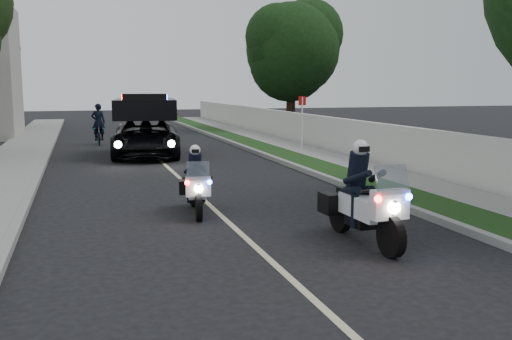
# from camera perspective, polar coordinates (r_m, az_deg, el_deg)

# --- Properties ---
(ground) EXTENTS (120.00, 120.00, 0.00)m
(ground) POSITION_cam_1_polar(r_m,az_deg,el_deg) (9.18, 1.86, -9.31)
(ground) COLOR black
(ground) RESTS_ON ground
(curb_right) EXTENTS (0.20, 60.00, 0.15)m
(curb_right) POSITION_cam_1_polar(r_m,az_deg,el_deg) (19.74, 3.76, 0.42)
(curb_right) COLOR gray
(curb_right) RESTS_ON ground
(grass_verge) EXTENTS (1.20, 60.00, 0.16)m
(grass_verge) POSITION_cam_1_polar(r_m,az_deg,el_deg) (19.99, 5.64, 0.51)
(grass_verge) COLOR #193814
(grass_verge) RESTS_ON ground
(sidewalk_right) EXTENTS (1.40, 60.00, 0.16)m
(sidewalk_right) POSITION_cam_1_polar(r_m,az_deg,el_deg) (20.52, 8.99, 0.65)
(sidewalk_right) COLOR gray
(sidewalk_right) RESTS_ON ground
(property_wall) EXTENTS (0.22, 60.00, 1.50)m
(property_wall) POSITION_cam_1_polar(r_m,az_deg,el_deg) (20.90, 11.50, 2.58)
(property_wall) COLOR beige
(property_wall) RESTS_ON ground
(curb_left) EXTENTS (0.20, 60.00, 0.15)m
(curb_left) POSITION_cam_1_polar(r_m,az_deg,el_deg) (18.52, -20.70, -0.62)
(curb_left) COLOR gray
(curb_left) RESTS_ON ground
(lane_marking) EXTENTS (0.12, 50.00, 0.01)m
(lane_marking) POSITION_cam_1_polar(r_m,az_deg,el_deg) (18.70, -8.07, -0.30)
(lane_marking) COLOR #BFB78C
(lane_marking) RESTS_ON ground
(police_moto_left) EXTENTS (0.84, 1.84, 1.51)m
(police_moto_left) POSITION_cam_1_polar(r_m,az_deg,el_deg) (12.81, -5.90, -4.26)
(police_moto_left) COLOR silver
(police_moto_left) RESTS_ON ground
(police_moto_right) EXTENTS (0.83, 2.20, 1.85)m
(police_moto_right) POSITION_cam_1_polar(r_m,az_deg,el_deg) (10.55, 10.44, -7.10)
(police_moto_right) COLOR silver
(police_moto_right) RESTS_ON ground
(police_suv) EXTENTS (3.17, 5.74, 2.66)m
(police_suv) POSITION_cam_1_polar(r_m,az_deg,el_deg) (23.37, -10.74, 1.34)
(police_suv) COLOR black
(police_suv) RESTS_ON ground
(bicycle) EXTENTS (0.57, 1.58, 0.82)m
(bicycle) POSITION_cam_1_polar(r_m,az_deg,el_deg) (28.52, -15.21, 2.43)
(bicycle) COLOR black
(bicycle) RESTS_ON ground
(cyclist) EXTENTS (0.64, 0.44, 1.75)m
(cyclist) POSITION_cam_1_polar(r_m,az_deg,el_deg) (28.52, -15.21, 2.43)
(cyclist) COLOR black
(cyclist) RESTS_ON ground
(sign_post) EXTENTS (0.47, 0.47, 2.43)m
(sign_post) POSITION_cam_1_polar(r_m,az_deg,el_deg) (24.23, 4.53, 1.71)
(sign_post) COLOR #A1190B
(sign_post) RESTS_ON ground
(tree_right_d) EXTENTS (7.43, 7.43, 9.69)m
(tree_right_d) POSITION_cam_1_polar(r_m,az_deg,el_deg) (36.61, 3.59, 3.95)
(tree_right_d) COLOR #163511
(tree_right_d) RESTS_ON ground
(tree_right_e) EXTENTS (5.23, 5.23, 8.27)m
(tree_right_e) POSITION_cam_1_polar(r_m,az_deg,el_deg) (36.31, 3.27, 3.92)
(tree_right_e) COLOR black
(tree_right_e) RESTS_ON ground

